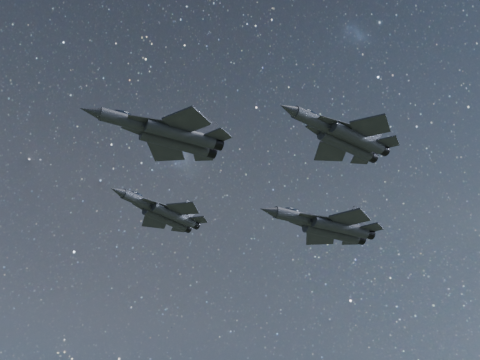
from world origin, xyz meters
TOP-DOWN VIEW (x-y plane):
  - jet_lead at (-12.15, 1.28)m, footprint 19.30×13.30m
  - jet_left at (-1.09, 21.21)m, footprint 18.07×12.46m
  - jet_right at (2.12, -15.34)m, footprint 16.36×11.65m
  - jet_slot at (17.01, 2.46)m, footprint 20.35×14.05m

SIDE VIEW (x-z plane):
  - jet_slot at x=17.01m, z-range 153.85..158.96m
  - jet_right at x=2.12m, z-range 154.85..159.02m
  - jet_lead at x=-12.15m, z-range 158.15..162.99m
  - jet_left at x=-1.09m, z-range 158.50..163.04m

